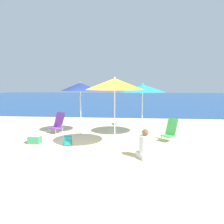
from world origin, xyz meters
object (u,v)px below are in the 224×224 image
object	(u,v)px
beach_umbrella_orange	(115,84)
beach_chair_purple	(58,123)
beach_umbrella_teal	(143,88)
cooler_box	(35,139)
beach_umbrella_navy	(80,87)
beach_chair_green	(170,130)
backpack_teal	(68,141)
seagull	(114,124)
person_seated_near	(145,146)

from	to	relation	value
beach_umbrella_orange	beach_chair_purple	xyz separation A→B (m)	(-2.56, 1.95, -1.62)
beach_umbrella_teal	cooler_box	distance (m)	4.40
beach_umbrella_navy	beach_umbrella_orange	size ratio (longest dim) A/B	0.95
beach_chair_green	cooler_box	size ratio (longest dim) A/B	1.98
beach_umbrella_teal	backpack_teal	xyz separation A→B (m)	(-2.52, -1.72, -1.72)
beach_umbrella_navy	beach_chair_green	xyz separation A→B (m)	(3.48, -0.85, -1.54)
beach_umbrella_orange	beach_umbrella_teal	distance (m)	2.05
beach_umbrella_orange	beach_umbrella_teal	size ratio (longest dim) A/B	1.09
beach_chair_green	seagull	distance (m)	3.31
person_seated_near	beach_chair_green	bearing A→B (deg)	36.31
beach_chair_purple	backpack_teal	distance (m)	2.12
beach_umbrella_navy	person_seated_near	size ratio (longest dim) A/B	2.61
person_seated_near	backpack_teal	xyz separation A→B (m)	(-2.50, 1.00, -0.17)
beach_umbrella_navy	seagull	bearing A→B (deg)	51.70
beach_chair_green	person_seated_near	bearing A→B (deg)	-74.28
beach_umbrella_navy	backpack_teal	world-z (taller)	beach_umbrella_navy
beach_umbrella_orange	beach_chair_purple	world-z (taller)	beach_umbrella_orange
beach_umbrella_teal	cooler_box	xyz separation A→B (m)	(-3.74, -1.55, -1.71)
beach_umbrella_teal	beach_chair_purple	xyz separation A→B (m)	(-3.50, 0.14, -1.46)
beach_chair_purple	seagull	distance (m)	2.72
beach_umbrella_navy	cooler_box	xyz separation A→B (m)	(-1.24, -1.62, -1.77)
beach_umbrella_navy	seagull	size ratio (longest dim) A/B	7.91
beach_umbrella_navy	beach_umbrella_teal	distance (m)	2.50
beach_umbrella_navy	backpack_teal	bearing A→B (deg)	-90.72
beach_umbrella_orange	beach_umbrella_navy	bearing A→B (deg)	129.51
person_seated_near	cooler_box	distance (m)	3.90
beach_chair_purple	person_seated_near	size ratio (longest dim) A/B	1.04
beach_chair_green	seagull	bearing A→B (deg)	175.76
beach_umbrella_teal	person_seated_near	bearing A→B (deg)	-90.53
beach_chair_green	backpack_teal	distance (m)	3.63
beach_chair_green	cooler_box	xyz separation A→B (m)	(-4.72, -0.77, -0.22)
beach_umbrella_orange	cooler_box	distance (m)	3.37
person_seated_near	backpack_teal	bearing A→B (deg)	131.87
person_seated_near	seagull	world-z (taller)	person_seated_near
beach_umbrella_navy	person_seated_near	distance (m)	4.06
beach_umbrella_navy	backpack_teal	xyz separation A→B (m)	(-0.02, -1.79, -1.77)
beach_umbrella_navy	beach_chair_purple	size ratio (longest dim) A/B	2.52
backpack_teal	seagull	size ratio (longest dim) A/B	1.21
beach_chair_purple	backpack_teal	bearing A→B (deg)	-34.64
beach_umbrella_teal	beach_chair_purple	size ratio (longest dim) A/B	2.45
beach_chair_green	seagull	world-z (taller)	beach_chair_green
seagull	beach_umbrella_navy	bearing A→B (deg)	-128.30
beach_chair_purple	beach_umbrella_teal	bearing A→B (deg)	25.29
beach_umbrella_navy	cooler_box	bearing A→B (deg)	-127.41
seagull	cooler_box	bearing A→B (deg)	-127.85
beach_umbrella_teal	beach_chair_purple	world-z (taller)	beach_umbrella_teal
beach_umbrella_orange	beach_chair_green	world-z (taller)	beach_umbrella_orange
beach_umbrella_orange	beach_chair_purple	distance (m)	3.60
backpack_teal	beach_umbrella_teal	bearing A→B (deg)	34.38
cooler_box	beach_umbrella_navy	bearing A→B (deg)	52.59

